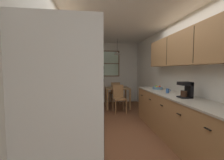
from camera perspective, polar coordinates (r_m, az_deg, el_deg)
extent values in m
plane|color=brown|center=(4.05, 2.64, -16.44)|extent=(12.00, 12.00, 0.00)
cube|color=silver|center=(3.79, -17.80, 1.72)|extent=(0.10, 9.00, 2.55)
cube|color=silver|center=(4.25, 20.90, 1.87)|extent=(0.10, 9.00, 2.55)
cube|color=silver|center=(6.42, -1.57, 2.75)|extent=(4.40, 0.10, 2.55)
cube|color=white|center=(3.97, 2.76, 21.22)|extent=(4.40, 9.00, 0.08)
cube|color=white|center=(1.61, -17.30, -14.06)|extent=(0.70, 0.78, 1.84)
cube|color=black|center=(1.61, -4.13, -15.99)|extent=(0.01, 0.01, 1.65)
cube|color=black|center=(1.57, -3.50, -16.47)|extent=(0.02, 0.02, 1.18)
cube|color=black|center=(1.64, -3.71, -15.50)|extent=(0.02, 0.02, 1.18)
cube|color=black|center=(1.37, -3.65, -9.03)|extent=(0.01, 0.15, 0.22)
cube|color=beige|center=(1.48, -4.12, 8.58)|extent=(0.01, 0.05, 0.07)
cube|color=white|center=(2.45, -15.11, -19.32)|extent=(0.62, 0.62, 0.90)
cube|color=black|center=(2.44, -7.26, -20.05)|extent=(0.01, 0.44, 0.30)
cube|color=silver|center=(2.36, -6.67, -15.39)|extent=(0.02, 0.50, 0.02)
cube|color=black|center=(2.30, -15.31, -8.74)|extent=(0.59, 0.59, 0.02)
cube|color=white|center=(2.34, -22.21, -6.45)|extent=(0.06, 0.62, 0.20)
cylinder|color=#2D2D2D|center=(2.19, -19.48, -9.08)|extent=(0.15, 0.15, 0.01)
cylinder|color=#2D2D2D|center=(2.46, -18.16, -7.66)|extent=(0.15, 0.15, 0.01)
cylinder|color=#2D2D2D|center=(2.15, -12.07, -9.18)|extent=(0.15, 0.15, 0.01)
cylinder|color=#2D2D2D|center=(2.42, -11.57, -7.71)|extent=(0.15, 0.15, 0.01)
cube|color=black|center=(2.28, -18.70, 10.09)|extent=(0.38, 0.62, 0.35)
cube|color=black|center=(2.19, -13.95, 10.44)|extent=(0.01, 0.37, 0.22)
cube|color=#2D2D33|center=(2.46, -13.25, 9.73)|extent=(0.01, 0.12, 0.22)
cube|color=#A87A4C|center=(3.58, -12.73, -11.95)|extent=(0.60, 1.76, 0.87)
cube|color=#B7B2A3|center=(3.49, -12.84, -4.82)|extent=(0.63, 1.78, 0.03)
cube|color=black|center=(2.93, -7.66, -10.11)|extent=(0.02, 0.10, 0.01)
cube|color=black|center=(3.50, -7.66, -7.78)|extent=(0.02, 0.10, 0.01)
cube|color=black|center=(4.08, -7.67, -6.11)|extent=(0.02, 0.10, 0.01)
cube|color=#A87A4C|center=(3.44, -15.53, 10.77)|extent=(0.32, 1.86, 0.64)
cube|color=#2D2319|center=(3.12, -13.29, 11.53)|extent=(0.01, 0.01, 0.59)
cube|color=#2D2319|center=(3.72, -12.35, 10.29)|extent=(0.01, 0.01, 0.59)
cube|color=#A87A4C|center=(3.37, 23.34, -13.20)|extent=(0.60, 2.98, 0.87)
cube|color=#B7B2A3|center=(3.27, 23.56, -5.63)|extent=(0.63, 3.00, 0.03)
cube|color=black|center=(2.20, 32.95, -15.58)|extent=(0.02, 0.10, 0.01)
cube|color=black|center=(2.65, 24.37, -11.94)|extent=(0.02, 0.10, 0.01)
cube|color=black|center=(3.16, 18.55, -9.26)|extent=(0.02, 0.10, 0.01)
cube|color=black|center=(3.69, 14.43, -7.28)|extent=(0.02, 0.10, 0.01)
cube|color=black|center=(4.24, 11.38, -5.78)|extent=(0.02, 0.10, 0.01)
cube|color=#A87A4C|center=(3.29, 26.61, 10.83)|extent=(0.32, 2.68, 0.66)
cube|color=#2D2319|center=(2.84, 28.96, 11.93)|extent=(0.01, 0.01, 0.60)
cube|color=#2D2319|center=(3.58, 20.36, 10.40)|extent=(0.01, 0.01, 0.60)
cube|color=olive|center=(5.53, 2.02, -3.11)|extent=(0.87, 0.76, 0.03)
cube|color=olive|center=(5.19, -1.78, -7.76)|extent=(0.06, 0.06, 0.71)
cube|color=olive|center=(5.33, 6.98, -7.47)|extent=(0.06, 0.06, 0.71)
cube|color=olive|center=(5.88, -2.49, -6.37)|extent=(0.06, 0.06, 0.71)
cube|color=olive|center=(6.00, 5.27, -6.16)|extent=(0.06, 0.06, 0.71)
cube|color=#A87A4C|center=(4.92, 2.94, -7.30)|extent=(0.44, 0.44, 0.04)
cube|color=#A87A4C|center=(5.06, 2.38, -4.41)|extent=(0.37, 0.07, 0.45)
cylinder|color=#A87A4C|center=(4.86, 5.63, -10.30)|extent=(0.04, 0.04, 0.43)
cylinder|color=#A87A4C|center=(4.76, 1.40, -10.59)|extent=(0.04, 0.04, 0.43)
cylinder|color=#A87A4C|center=(5.19, 4.33, -9.35)|extent=(0.04, 0.04, 0.43)
cylinder|color=#A87A4C|center=(5.10, 0.37, -9.59)|extent=(0.04, 0.04, 0.43)
cube|color=#A87A4C|center=(6.21, 0.97, -4.94)|extent=(0.43, 0.43, 0.04)
cube|color=#A87A4C|center=(6.00, 1.36, -3.08)|extent=(0.37, 0.06, 0.45)
cylinder|color=#A87A4C|center=(6.39, -1.00, -6.82)|extent=(0.04, 0.04, 0.43)
cylinder|color=#A87A4C|center=(6.47, 2.19, -6.69)|extent=(0.04, 0.04, 0.43)
cylinder|color=#A87A4C|center=(6.04, -0.34, -7.45)|extent=(0.04, 0.04, 0.43)
cylinder|color=#A87A4C|center=(6.12, 3.03, -7.30)|extent=(0.04, 0.04, 0.43)
cylinder|color=black|center=(5.56, 2.06, 13.29)|extent=(0.01, 0.01, 0.48)
cone|color=#B7B2A8|center=(5.52, 2.05, 10.33)|extent=(0.25, 0.25, 0.10)
sphere|color=white|center=(5.52, 2.05, 10.53)|extent=(0.06, 0.06, 0.06)
cube|color=brown|center=(6.36, -1.19, 6.34)|extent=(0.90, 0.04, 1.10)
cube|color=#B2D1B7|center=(6.34, -1.17, 6.35)|extent=(0.82, 0.01, 1.02)
cube|color=brown|center=(6.34, -1.17, 6.35)|extent=(0.82, 0.02, 0.03)
cylinder|color=silver|center=(4.90, -7.77, -9.03)|extent=(0.28, 0.28, 0.62)
cylinder|color=#D84C19|center=(2.81, -14.11, -4.59)|extent=(0.12, 0.12, 0.20)
cylinder|color=white|center=(2.80, -14.14, -2.41)|extent=(0.12, 0.12, 0.02)
cube|color=beige|center=(2.55, -6.48, -16.98)|extent=(0.02, 0.16, 0.24)
cube|color=black|center=(3.02, 26.26, -5.96)|extent=(0.22, 0.18, 0.02)
cube|color=black|center=(3.05, 27.59, -3.36)|extent=(0.06, 0.18, 0.29)
cube|color=black|center=(2.99, 26.41, -1.21)|extent=(0.22, 0.18, 0.06)
cylinder|color=#331E14|center=(3.00, 25.99, -4.72)|extent=(0.11, 0.11, 0.11)
cylinder|color=#335999|center=(3.48, 20.65, -3.91)|extent=(0.07, 0.07, 0.10)
torus|color=#335999|center=(3.50, 21.34, -3.80)|extent=(0.05, 0.01, 0.05)
cylinder|color=#597F9E|center=(4.09, 17.19, -2.97)|extent=(0.26, 0.26, 0.06)
cylinder|color=black|center=(4.09, 17.19, -2.76)|extent=(0.21, 0.21, 0.03)
sphere|color=red|center=(4.12, 17.89, -2.48)|extent=(0.06, 0.06, 0.06)
sphere|color=green|center=(4.13, 16.61, -2.44)|extent=(0.06, 0.06, 0.06)
sphere|color=yellow|center=(4.03, 16.92, -2.59)|extent=(0.06, 0.06, 0.06)
cylinder|color=silver|center=(5.46, 1.85, -2.71)|extent=(0.19, 0.19, 0.06)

